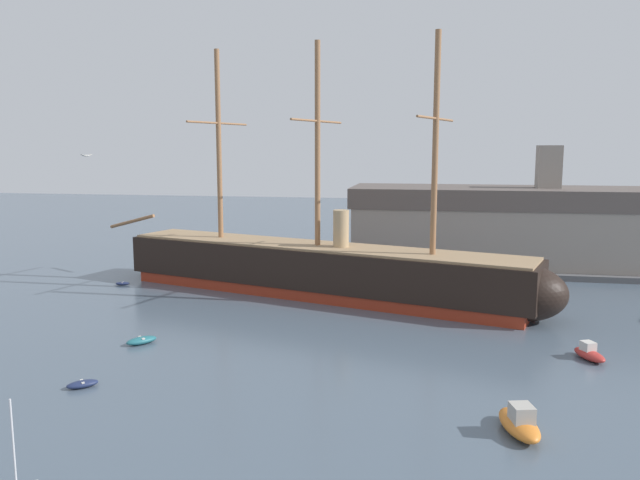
{
  "coord_description": "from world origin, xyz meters",
  "views": [
    {
      "loc": [
        9.18,
        -15.43,
        17.62
      ],
      "look_at": [
        -0.92,
        39.82,
        9.24
      ],
      "focal_mm": 35.12,
      "sensor_mm": 36.0,
      "label": 1
    }
  ],
  "objects_px": {
    "dinghy_alongside_bow": "(141,340)",
    "motorboat_distant_centre": "(370,283)",
    "motorboat_mid_right": "(520,423)",
    "motorboat_alongside_stern": "(589,353)",
    "dockside_warehouse_right": "(530,229)",
    "seagull_in_flight": "(86,156)",
    "dinghy_mid_left": "(82,384)",
    "dinghy_far_left": "(123,283)",
    "tall_ship": "(318,269)"
  },
  "relations": [
    {
      "from": "dinghy_mid_left",
      "to": "dinghy_far_left",
      "type": "distance_m",
      "value": 35.5
    },
    {
      "from": "dinghy_mid_left",
      "to": "dockside_warehouse_right",
      "type": "xyz_separation_m",
      "value": [
        38.99,
        53.4,
        5.63
      ]
    },
    {
      "from": "dinghy_far_left",
      "to": "dockside_warehouse_right",
      "type": "relative_size",
      "value": 0.03
    },
    {
      "from": "dinghy_alongside_bow",
      "to": "seagull_in_flight",
      "type": "height_order",
      "value": "seagull_in_flight"
    },
    {
      "from": "dinghy_mid_left",
      "to": "motorboat_alongside_stern",
      "type": "xyz_separation_m",
      "value": [
        38.34,
        13.32,
        0.25
      ]
    },
    {
      "from": "motorboat_mid_right",
      "to": "motorboat_distant_centre",
      "type": "height_order",
      "value": "motorboat_mid_right"
    },
    {
      "from": "motorboat_mid_right",
      "to": "dinghy_far_left",
      "type": "height_order",
      "value": "motorboat_mid_right"
    },
    {
      "from": "motorboat_alongside_stern",
      "to": "motorboat_mid_right",
      "type": "bearing_deg",
      "value": -116.23
    },
    {
      "from": "tall_ship",
      "to": "dockside_warehouse_right",
      "type": "distance_m",
      "value": 34.89
    },
    {
      "from": "dinghy_mid_left",
      "to": "dockside_warehouse_right",
      "type": "distance_m",
      "value": 66.36
    },
    {
      "from": "dockside_warehouse_right",
      "to": "seagull_in_flight",
      "type": "relative_size",
      "value": 45.57
    },
    {
      "from": "dinghy_alongside_bow",
      "to": "dockside_warehouse_right",
      "type": "height_order",
      "value": "dockside_warehouse_right"
    },
    {
      "from": "motorboat_distant_centre",
      "to": "dinghy_mid_left",
      "type": "bearing_deg",
      "value": -115.05
    },
    {
      "from": "seagull_in_flight",
      "to": "motorboat_mid_right",
      "type": "bearing_deg",
      "value": 13.87
    },
    {
      "from": "dockside_warehouse_right",
      "to": "seagull_in_flight",
      "type": "bearing_deg",
      "value": -118.13
    },
    {
      "from": "dinghy_alongside_bow",
      "to": "dinghy_far_left",
      "type": "bearing_deg",
      "value": 121.31
    },
    {
      "from": "tall_ship",
      "to": "motorboat_mid_right",
      "type": "bearing_deg",
      "value": -60.57
    },
    {
      "from": "motorboat_distant_centre",
      "to": "motorboat_alongside_stern",
      "type": "bearing_deg",
      "value": -49.19
    },
    {
      "from": "motorboat_alongside_stern",
      "to": "seagull_in_flight",
      "type": "bearing_deg",
      "value": -146.41
    },
    {
      "from": "tall_ship",
      "to": "motorboat_distant_centre",
      "type": "height_order",
      "value": "tall_ship"
    },
    {
      "from": "motorboat_distant_centre",
      "to": "dockside_warehouse_right",
      "type": "relative_size",
      "value": 0.07
    },
    {
      "from": "motorboat_distant_centre",
      "to": "dinghy_alongside_bow",
      "type": "bearing_deg",
      "value": -123.55
    },
    {
      "from": "dinghy_mid_left",
      "to": "tall_ship",
      "type": "bearing_deg",
      "value": 69.66
    },
    {
      "from": "tall_ship",
      "to": "seagull_in_flight",
      "type": "distance_m",
      "value": 42.57
    },
    {
      "from": "motorboat_mid_right",
      "to": "motorboat_alongside_stern",
      "type": "distance_m",
      "value": 17.07
    },
    {
      "from": "dinghy_mid_left",
      "to": "dinghy_far_left",
      "type": "xyz_separation_m",
      "value": [
        -13.94,
        32.64,
        -0.06
      ]
    },
    {
      "from": "tall_ship",
      "to": "dockside_warehouse_right",
      "type": "relative_size",
      "value": 1.08
    },
    {
      "from": "motorboat_mid_right",
      "to": "seagull_in_flight",
      "type": "relative_size",
      "value": 4.16
    },
    {
      "from": "seagull_in_flight",
      "to": "dinghy_far_left",
      "type": "bearing_deg",
      "value": 116.22
    },
    {
      "from": "motorboat_mid_right",
      "to": "seagull_in_flight",
      "type": "height_order",
      "value": "seagull_in_flight"
    },
    {
      "from": "dinghy_alongside_bow",
      "to": "dinghy_far_left",
      "type": "xyz_separation_m",
      "value": [
        -13.52,
        22.23,
        -0.12
      ]
    },
    {
      "from": "motorboat_alongside_stern",
      "to": "dockside_warehouse_right",
      "type": "relative_size",
      "value": 0.07
    },
    {
      "from": "dinghy_alongside_bow",
      "to": "dinghy_mid_left",
      "type": "bearing_deg",
      "value": -87.66
    },
    {
      "from": "motorboat_mid_right",
      "to": "motorboat_alongside_stern",
      "type": "relative_size",
      "value": 1.33
    },
    {
      "from": "dinghy_alongside_bow",
      "to": "dinghy_far_left",
      "type": "height_order",
      "value": "dinghy_alongside_bow"
    },
    {
      "from": "dinghy_mid_left",
      "to": "motorboat_mid_right",
      "type": "bearing_deg",
      "value": -3.7
    },
    {
      "from": "dinghy_mid_left",
      "to": "dinghy_alongside_bow",
      "type": "xyz_separation_m",
      "value": [
        -0.43,
        10.41,
        0.07
      ]
    },
    {
      "from": "dinghy_far_left",
      "to": "motorboat_alongside_stern",
      "type": "bearing_deg",
      "value": -20.28
    },
    {
      "from": "dockside_warehouse_right",
      "to": "motorboat_mid_right",
      "type": "bearing_deg",
      "value": -98.42
    },
    {
      "from": "tall_ship",
      "to": "seagull_in_flight",
      "type": "bearing_deg",
      "value": -98.08
    },
    {
      "from": "dinghy_alongside_bow",
      "to": "motorboat_distant_centre",
      "type": "distance_m",
      "value": 32.45
    },
    {
      "from": "tall_ship",
      "to": "dinghy_far_left",
      "type": "relative_size",
      "value": 30.92
    },
    {
      "from": "tall_ship",
      "to": "dinghy_alongside_bow",
      "type": "height_order",
      "value": "tall_ship"
    },
    {
      "from": "tall_ship",
      "to": "motorboat_alongside_stern",
      "type": "distance_m",
      "value": 32.45
    },
    {
      "from": "dinghy_mid_left",
      "to": "motorboat_distant_centre",
      "type": "height_order",
      "value": "motorboat_distant_centre"
    },
    {
      "from": "dinghy_alongside_bow",
      "to": "dinghy_far_left",
      "type": "distance_m",
      "value": 26.02
    },
    {
      "from": "dockside_warehouse_right",
      "to": "motorboat_alongside_stern",
      "type": "bearing_deg",
      "value": -90.93
    },
    {
      "from": "motorboat_distant_centre",
      "to": "dockside_warehouse_right",
      "type": "bearing_deg",
      "value": 36.59
    },
    {
      "from": "motorboat_mid_right",
      "to": "dinghy_mid_left",
      "type": "bearing_deg",
      "value": 176.3
    },
    {
      "from": "dinghy_mid_left",
      "to": "dinghy_alongside_bow",
      "type": "height_order",
      "value": "dinghy_alongside_bow"
    }
  ]
}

